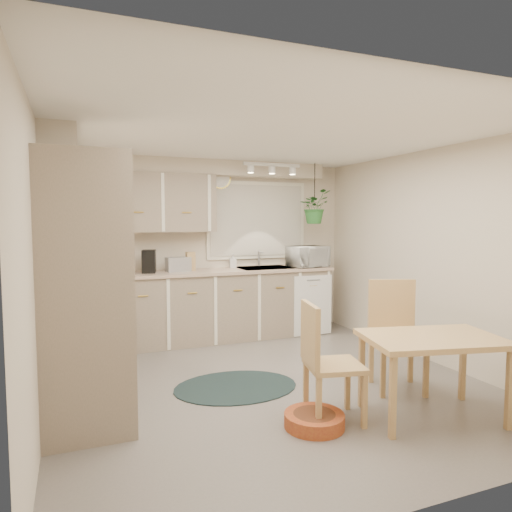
% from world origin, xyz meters
% --- Properties ---
extents(floor, '(4.20, 4.20, 0.00)m').
position_xyz_m(floor, '(0.00, 0.00, 0.00)').
color(floor, slate).
rests_on(floor, ground).
extents(ceiling, '(4.20, 4.20, 0.00)m').
position_xyz_m(ceiling, '(0.00, 0.00, 2.40)').
color(ceiling, white).
rests_on(ceiling, wall_back).
extents(wall_back, '(4.00, 0.04, 2.40)m').
position_xyz_m(wall_back, '(0.00, 2.10, 1.20)').
color(wall_back, beige).
rests_on(wall_back, floor).
extents(wall_front, '(4.00, 0.04, 2.40)m').
position_xyz_m(wall_front, '(0.00, -2.10, 1.20)').
color(wall_front, beige).
rests_on(wall_front, floor).
extents(wall_left, '(0.04, 4.20, 2.40)m').
position_xyz_m(wall_left, '(-2.00, 0.00, 1.20)').
color(wall_left, beige).
rests_on(wall_left, floor).
extents(wall_right, '(0.04, 4.20, 2.40)m').
position_xyz_m(wall_right, '(2.00, 0.00, 1.20)').
color(wall_right, beige).
rests_on(wall_right, floor).
extents(base_cab_left, '(0.60, 1.85, 0.90)m').
position_xyz_m(base_cab_left, '(-1.70, 0.88, 0.45)').
color(base_cab_left, gray).
rests_on(base_cab_left, floor).
extents(base_cab_back, '(3.60, 0.60, 0.90)m').
position_xyz_m(base_cab_back, '(-0.20, 1.80, 0.45)').
color(base_cab_back, gray).
rests_on(base_cab_back, floor).
extents(counter_left, '(0.64, 1.89, 0.04)m').
position_xyz_m(counter_left, '(-1.69, 0.88, 0.92)').
color(counter_left, tan).
rests_on(counter_left, base_cab_left).
extents(counter_back, '(3.64, 0.64, 0.04)m').
position_xyz_m(counter_back, '(-0.20, 1.79, 0.92)').
color(counter_back, tan).
rests_on(counter_back, base_cab_back).
extents(oven_stack, '(0.65, 0.65, 2.10)m').
position_xyz_m(oven_stack, '(-1.68, -0.38, 1.05)').
color(oven_stack, gray).
rests_on(oven_stack, floor).
extents(wall_oven_face, '(0.02, 0.56, 0.58)m').
position_xyz_m(wall_oven_face, '(-1.35, -0.38, 1.05)').
color(wall_oven_face, silver).
rests_on(wall_oven_face, oven_stack).
extents(upper_cab_left, '(0.35, 2.00, 0.75)m').
position_xyz_m(upper_cab_left, '(-1.82, 1.00, 1.83)').
color(upper_cab_left, gray).
rests_on(upper_cab_left, wall_left).
extents(upper_cab_back, '(2.00, 0.35, 0.75)m').
position_xyz_m(upper_cab_back, '(-1.00, 1.93, 1.83)').
color(upper_cab_back, gray).
rests_on(upper_cab_back, wall_back).
extents(soffit_left, '(0.30, 2.00, 0.20)m').
position_xyz_m(soffit_left, '(-1.85, 1.00, 2.30)').
color(soffit_left, beige).
rests_on(soffit_left, wall_left).
extents(soffit_back, '(3.60, 0.30, 0.20)m').
position_xyz_m(soffit_back, '(-0.20, 1.95, 2.30)').
color(soffit_back, beige).
rests_on(soffit_back, wall_back).
extents(cooktop, '(0.52, 0.58, 0.02)m').
position_xyz_m(cooktop, '(-1.68, 0.30, 0.94)').
color(cooktop, silver).
rests_on(cooktop, counter_left).
extents(range_hood, '(0.40, 0.60, 0.14)m').
position_xyz_m(range_hood, '(-1.70, 0.30, 1.40)').
color(range_hood, silver).
rests_on(range_hood, upper_cab_left).
extents(window_blinds, '(1.40, 0.02, 1.00)m').
position_xyz_m(window_blinds, '(0.70, 2.07, 1.60)').
color(window_blinds, beige).
rests_on(window_blinds, wall_back).
extents(window_frame, '(1.50, 0.02, 1.10)m').
position_xyz_m(window_frame, '(0.70, 2.08, 1.60)').
color(window_frame, silver).
rests_on(window_frame, wall_back).
extents(sink, '(0.70, 0.48, 0.10)m').
position_xyz_m(sink, '(0.70, 1.80, 0.90)').
color(sink, '#9FA0A6').
rests_on(sink, counter_back).
extents(dishwasher_front, '(0.58, 0.02, 0.83)m').
position_xyz_m(dishwasher_front, '(1.30, 1.49, 0.42)').
color(dishwasher_front, silver).
rests_on(dishwasher_front, base_cab_back).
extents(track_light_bar, '(0.80, 0.04, 0.04)m').
position_xyz_m(track_light_bar, '(0.70, 1.55, 2.33)').
color(track_light_bar, silver).
rests_on(track_light_bar, ceiling).
extents(wall_clock, '(0.30, 0.03, 0.30)m').
position_xyz_m(wall_clock, '(0.15, 2.07, 2.18)').
color(wall_clock, '#DBC14D').
rests_on(wall_clock, wall_back).
extents(dining_table, '(1.20, 0.93, 0.67)m').
position_xyz_m(dining_table, '(0.91, -1.18, 0.34)').
color(dining_table, tan).
rests_on(dining_table, floor).
extents(chair_left, '(0.53, 0.53, 0.95)m').
position_xyz_m(chair_left, '(0.15, -0.93, 0.48)').
color(chair_left, tan).
rests_on(chair_left, floor).
extents(chair_back, '(0.62, 0.62, 1.02)m').
position_xyz_m(chair_back, '(1.06, -0.59, 0.51)').
color(chair_back, tan).
rests_on(chair_back, floor).
extents(braided_rug, '(1.26, 0.99, 0.01)m').
position_xyz_m(braided_rug, '(-0.34, 0.03, 0.01)').
color(braided_rug, black).
rests_on(braided_rug, floor).
extents(pet_bed, '(0.59, 0.59, 0.11)m').
position_xyz_m(pet_bed, '(-0.05, -0.99, 0.05)').
color(pet_bed, '#AE5A22').
rests_on(pet_bed, floor).
extents(microwave, '(0.58, 0.38, 0.36)m').
position_xyz_m(microwave, '(1.33, 1.70, 1.12)').
color(microwave, silver).
rests_on(microwave, counter_back).
extents(soap_bottle, '(0.12, 0.21, 0.09)m').
position_xyz_m(soap_bottle, '(0.29, 1.95, 0.99)').
color(soap_bottle, silver).
rests_on(soap_bottle, counter_back).
extents(hanging_plant, '(0.58, 0.60, 0.37)m').
position_xyz_m(hanging_plant, '(1.42, 1.70, 1.74)').
color(hanging_plant, '#2C6E2D').
rests_on(hanging_plant, ceiling).
extents(coffee_maker, '(0.20, 0.23, 0.29)m').
position_xyz_m(coffee_maker, '(-0.88, 1.80, 1.08)').
color(coffee_maker, black).
rests_on(coffee_maker, counter_back).
extents(toaster, '(0.32, 0.20, 0.18)m').
position_xyz_m(toaster, '(-0.50, 1.82, 1.03)').
color(toaster, '#9FA0A6').
rests_on(toaster, counter_back).
extents(knife_block, '(0.11, 0.11, 0.24)m').
position_xyz_m(knife_block, '(-0.33, 1.85, 1.06)').
color(knife_block, tan).
rests_on(knife_block, counter_back).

